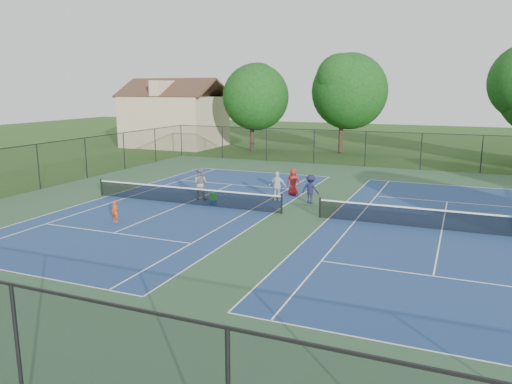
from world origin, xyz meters
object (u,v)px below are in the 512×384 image
at_px(tree_back_b, 342,88).
at_px(bystander_c, 293,182).
at_px(tree_back_a, 252,93).
at_px(instructor, 200,184).
at_px(ball_hopper, 213,196).
at_px(bystander_b, 311,189).
at_px(ball_crate, 213,203).
at_px(clapboard_house, 175,119).
at_px(bystander_a, 277,186).
at_px(child_player, 115,211).

height_order(tree_back_b, bystander_c, tree_back_b).
distance_m(tree_back_a, instructor, 23.94).
bearing_deg(instructor, ball_hopper, 140.38).
distance_m(bystander_b, ball_crate, 5.69).
bearing_deg(instructor, clapboard_house, -57.97).
bearing_deg(bystander_b, bystander_c, -36.14).
bearing_deg(bystander_a, bystander_c, -107.92).
bearing_deg(bystander_a, tree_back_a, -70.30).
bearing_deg(ball_crate, tree_back_b, 86.94).
height_order(tree_back_a, bystander_b, tree_back_a).
bearing_deg(tree_back_b, bystander_a, -85.91).
xyz_separation_m(bystander_a, bystander_c, (0.36, 1.87, -0.03)).
height_order(tree_back_b, bystander_b, tree_back_b).
height_order(bystander_a, bystander_b, bystander_a).
xyz_separation_m(bystander_a, ball_crate, (-3.02, -2.46, -0.73)).
relative_size(bystander_c, ball_crate, 4.95).
distance_m(child_player, ball_hopper, 5.90).
height_order(instructor, ball_hopper, instructor).
relative_size(tree_back_a, bystander_b, 5.43).
bearing_deg(tree_back_b, child_player, -97.64).
bearing_deg(bystander_c, instructor, 24.61).
relative_size(child_player, bystander_c, 0.66).
relative_size(instructor, bystander_a, 1.09).
bearing_deg(instructor, bystander_b, -169.08).
xyz_separation_m(instructor, bystander_a, (4.42, 1.40, -0.08)).
height_order(child_player, ball_crate, child_player).
xyz_separation_m(tree_back_a, instructor, (6.24, -22.55, -5.08)).
bearing_deg(bystander_a, tree_back_b, -92.96).
bearing_deg(tree_back_a, ball_crate, -72.08).
bearing_deg(tree_back_b, bystander_c, -84.59).
distance_m(tree_back_a, clapboard_house, 10.47).
bearing_deg(child_player, ball_crate, 74.30).
xyz_separation_m(child_player, bystander_b, (7.78, 7.80, 0.28)).
xyz_separation_m(tree_back_b, clapboard_house, (-19.00, -1.00, -3.50)).
height_order(child_player, instructor, instructor).
xyz_separation_m(bystander_a, bystander_b, (2.00, 0.13, -0.04)).
bearing_deg(instructor, tree_back_b, -98.98).
distance_m(tree_back_b, ball_hopper, 26.35).
distance_m(instructor, ball_hopper, 1.81).
distance_m(bystander_b, bystander_c, 2.39).
distance_m(child_player, bystander_a, 9.61).
xyz_separation_m(tree_back_b, bystander_a, (1.65, -23.14, -5.71)).
height_order(bystander_c, ball_crate, bystander_c).
relative_size(tree_back_b, clapboard_house, 0.93).
xyz_separation_m(tree_back_a, child_player, (4.87, -28.81, -5.48)).
distance_m(instructor, ball_crate, 1.93).
distance_m(bystander_c, ball_crate, 5.54).
bearing_deg(tree_back_b, instructor, -96.42).
bearing_deg(child_player, tree_back_b, 94.63).
distance_m(clapboard_house, bystander_b, 31.66).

